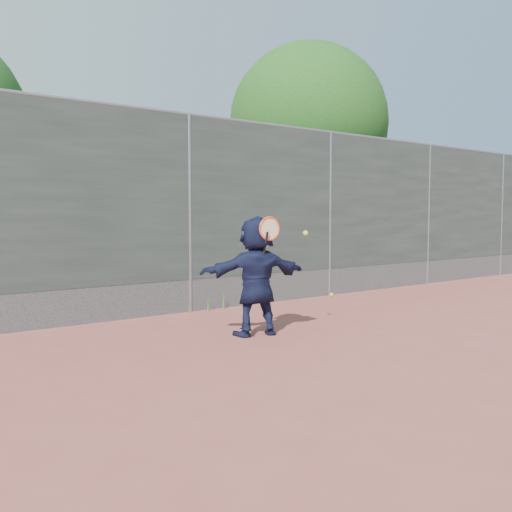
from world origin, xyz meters
TOP-DOWN VIEW (x-y plane):
  - ground at (0.00, 0.00)m, footprint 80.00×80.00m
  - player at (-0.26, 1.51)m, footprint 1.43×0.77m
  - ball_ground at (2.91, 3.35)m, footprint 0.07×0.07m
  - fence at (-0.00, 3.50)m, footprint 20.00×0.06m
  - swing_action at (-0.15, 1.31)m, footprint 0.78×0.13m
  - tree_right at (4.68, 5.75)m, footprint 3.78×3.60m
  - weed_clump at (0.29, 3.38)m, footprint 0.68×0.07m

SIDE VIEW (x-z plane):
  - ground at x=0.00m, z-range 0.00..0.00m
  - ball_ground at x=2.91m, z-range 0.00..0.07m
  - weed_clump at x=0.29m, z-range -0.02..0.28m
  - player at x=-0.26m, z-range 0.00..1.47m
  - swing_action at x=-0.15m, z-range 1.04..1.55m
  - fence at x=0.00m, z-range 0.07..3.09m
  - tree_right at x=4.68m, z-range 0.80..6.19m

